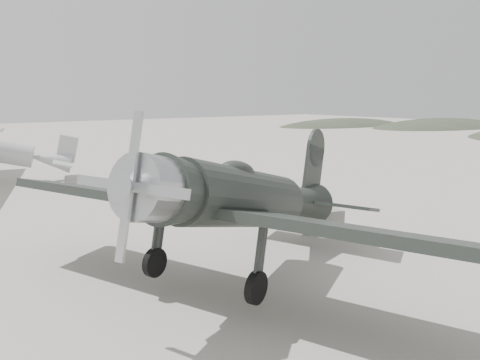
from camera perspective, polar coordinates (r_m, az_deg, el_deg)
name	(u,v)px	position (r m, az deg, el deg)	size (l,w,h in m)	color
ground	(278,220)	(18.55, 4.68, -4.82)	(160.00, 160.00, 0.00)	#9F988D
hill_east_north	(441,126)	(83.11, 23.35, 6.01)	(36.00, 18.00, 6.00)	#333B2A
hill_northeast	(343,125)	(81.90, 12.47, 6.55)	(32.00, 16.00, 5.20)	#333B2A
lowwing_monoplane	(247,199)	(11.98, 0.86, -2.39)	(9.36, 12.60, 4.12)	black
equipment_block	(318,220)	(17.17, 9.54, -4.80)	(1.57, 0.98, 0.79)	slate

